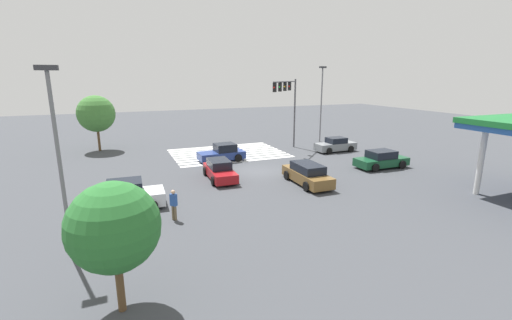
# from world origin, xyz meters

# --- Properties ---
(ground_plane) EXTENTS (114.69, 114.69, 0.00)m
(ground_plane) POSITION_xyz_m (0.00, 0.00, 0.00)
(ground_plane) COLOR #3D3F44
(crosswalk_markings) EXTENTS (11.29, 8.20, 0.01)m
(crosswalk_markings) POSITION_xyz_m (0.00, -7.56, 0.00)
(crosswalk_markings) COLOR silver
(crosswalk_markings) RESTS_ON ground_plane
(traffic_signal_mast) EXTENTS (5.10, 5.10, 7.47)m
(traffic_signal_mast) POSITION_xyz_m (-6.04, -6.04, 5.66)
(traffic_signal_mast) COLOR #47474C
(traffic_signal_mast) RESTS_ON ground_plane
(car_0) EXTENTS (4.21, 2.34, 1.72)m
(car_0) POSITION_xyz_m (10.25, 4.76, 0.78)
(car_0) COLOR silver
(car_0) RESTS_ON ground_plane
(car_1) EXTENTS (4.34, 2.30, 1.62)m
(car_1) POSITION_xyz_m (1.52, -4.60, 0.73)
(car_1) COLOR navy
(car_1) RESTS_ON ground_plane
(car_2) EXTENTS (4.66, 2.17, 1.52)m
(car_2) POSITION_xyz_m (-10.49, 3.06, 0.71)
(car_2) COLOR #144728
(car_2) RESTS_ON ground_plane
(car_3) EXTENTS (2.09, 4.65, 1.49)m
(car_3) POSITION_xyz_m (3.44, 0.98, 0.69)
(car_3) COLOR maroon
(car_3) RESTS_ON ground_plane
(car_4) EXTENTS (2.07, 4.88, 1.55)m
(car_4) POSITION_xyz_m (-2.14, 4.66, 0.74)
(car_4) COLOR brown
(car_4) RESTS_ON ground_plane
(car_5) EXTENTS (4.40, 1.95, 1.49)m
(car_5) POSITION_xyz_m (-10.78, -4.05, 0.68)
(car_5) COLOR gray
(car_5) RESTS_ON ground_plane
(pedestrian) EXTENTS (0.41, 0.41, 1.73)m
(pedestrian) POSITION_xyz_m (7.98, 7.57, 0.97)
(pedestrian) COLOR brown
(pedestrian) RESTS_ON ground_plane
(street_light_pole_a) EXTENTS (0.80, 0.36, 8.89)m
(street_light_pole_a) POSITION_xyz_m (-12.32, -9.49, 5.26)
(street_light_pole_a) COLOR slate
(street_light_pole_a) RESTS_ON ground_plane
(street_light_pole_b) EXTENTS (0.80, 0.36, 8.12)m
(street_light_pole_b) POSITION_xyz_m (12.79, 9.92, 4.86)
(street_light_pole_b) COLOR slate
(street_light_pole_b) RESTS_ON ground_plane
(tree_corner_a) EXTENTS (2.95, 2.95, 4.51)m
(tree_corner_a) POSITION_xyz_m (10.87, 14.50, 3.03)
(tree_corner_a) COLOR brown
(tree_corner_a) RESTS_ON ground_plane
(tree_corner_b) EXTENTS (3.81, 3.81, 5.85)m
(tree_corner_b) POSITION_xyz_m (12.32, -14.04, 3.94)
(tree_corner_b) COLOR brown
(tree_corner_b) RESTS_ON ground_plane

